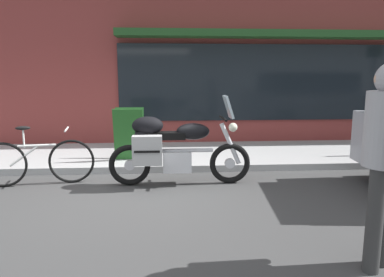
{
  "coord_description": "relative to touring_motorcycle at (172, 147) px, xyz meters",
  "views": [
    {
      "loc": [
        0.52,
        -5.15,
        1.68
      ],
      "look_at": [
        0.92,
        0.59,
        0.7
      ],
      "focal_mm": 33.8,
      "sensor_mm": 36.0,
      "label": 1
    }
  ],
  "objects": [
    {
      "name": "ground_plane",
      "position": [
        -0.59,
        -0.36,
        -0.61
      ],
      "size": [
        80.0,
        80.0,
        0.0
      ],
      "primitive_type": "plane",
      "color": "#3C3C3C"
    },
    {
      "name": "parked_bicycle",
      "position": [
        -2.1,
        0.15,
        -0.22
      ],
      "size": [
        1.69,
        0.48,
        0.94
      ],
      "color": "black",
      "rests_on": "ground_plane"
    },
    {
      "name": "sandwich_board_sign",
      "position": [
        -0.8,
        1.36,
        0.01
      ],
      "size": [
        0.55,
        0.42,
        0.98
      ],
      "color": "#1E511E",
      "rests_on": "sidewalk_curb"
    },
    {
      "name": "touring_motorcycle",
      "position": [
        0.0,
        0.0,
        0.0
      ],
      "size": [
        2.23,
        0.67,
        1.4
      ],
      "color": "black",
      "rests_on": "ground_plane"
    }
  ]
}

